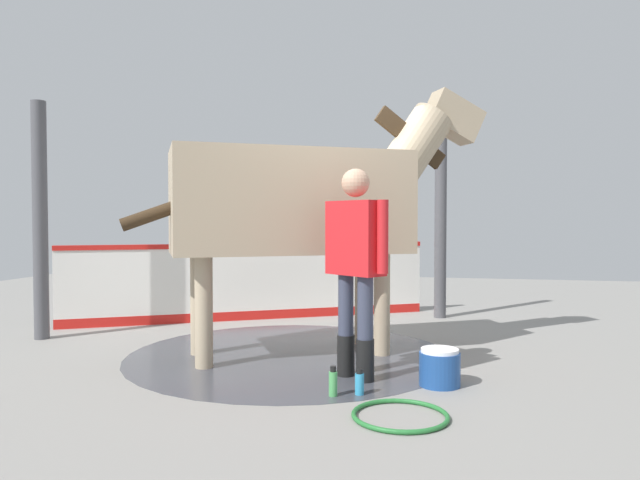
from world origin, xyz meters
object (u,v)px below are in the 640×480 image
(handler, at_px, (355,257))
(bottle_shampoo, at_px, (359,383))
(horse, at_px, (303,201))
(hose_coil, at_px, (400,415))
(wash_bucket, at_px, (440,367))
(bottle_spray, at_px, (333,382))

(handler, bearing_deg, bottle_shampoo, 49.06)
(horse, distance_m, hose_coil, 2.49)
(handler, distance_m, bottle_shampoo, 1.03)
(wash_bucket, height_order, hose_coil, wash_bucket)
(horse, relative_size, bottle_spray, 14.69)
(horse, xyz_separation_m, wash_bucket, (0.86, 1.33, -1.37))
(handler, height_order, wash_bucket, handler)
(horse, xyz_separation_m, bottle_spray, (1.30, 0.55, -1.41))
(horse, distance_m, handler, 1.13)
(horse, height_order, hose_coil, horse)
(hose_coil, bearing_deg, bottle_shampoo, -143.41)
(wash_bucket, bearing_deg, bottle_spray, -60.16)
(horse, distance_m, wash_bucket, 2.09)
(horse, distance_m, bottle_spray, 2.00)
(handler, bearing_deg, horse, -104.22)
(handler, relative_size, bottle_shampoo, 8.92)
(wash_bucket, bearing_deg, hose_coil, -17.15)
(handler, bearing_deg, wash_bucket, 120.55)
(handler, bearing_deg, bottle_spray, 26.73)
(hose_coil, bearing_deg, horse, -147.43)
(hose_coil, bearing_deg, bottle_spray, -125.62)
(bottle_spray, xyz_separation_m, hose_coil, (0.38, 0.53, -0.09))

